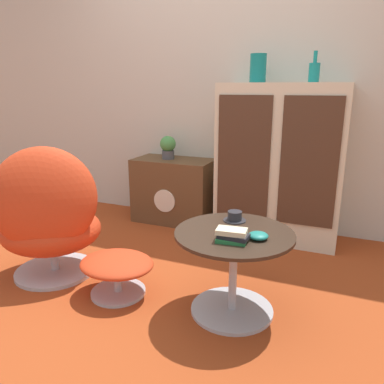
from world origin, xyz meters
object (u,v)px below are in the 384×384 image
object	(u,v)px
ottoman	(117,267)
teacup	(235,217)
book_stack	(232,235)
tv_console	(174,190)
sideboard	(280,164)
egg_chair	(48,217)
bowl	(258,236)
vase_leftmost	(258,68)
vase_inner_left	(314,72)
potted_plant	(168,146)
coffee_table	(233,263)

from	to	relation	value
ottoman	teacup	world-z (taller)	teacup
teacup	book_stack	distance (m)	0.30
tv_console	sideboard	bearing A→B (deg)	-1.52
egg_chair	book_stack	bearing A→B (deg)	-2.52
book_stack	tv_console	bearing A→B (deg)	125.66
sideboard	bowl	bearing A→B (deg)	-84.34
sideboard	vase_leftmost	size ratio (longest dim) A/B	5.83
egg_chair	vase_inner_left	xyz separation A→B (m)	(1.43, 1.27, 0.90)
vase_leftmost	potted_plant	xyz separation A→B (m)	(-0.80, 0.02, -0.66)
tv_console	coffee_table	xyz separation A→B (m)	(0.94, -1.22, 0.00)
sideboard	book_stack	distance (m)	1.33
egg_chair	vase_leftmost	bearing A→B (deg)	51.48
sideboard	bowl	world-z (taller)	sideboard
sideboard	egg_chair	size ratio (longest dim) A/B	1.39
coffee_table	vase_leftmost	world-z (taller)	vase_leftmost
vase_inner_left	bowl	xyz separation A→B (m)	(-0.08, -1.24, -0.83)
ottoman	teacup	size ratio (longest dim) A/B	3.48
egg_chair	teacup	distance (m)	1.19
vase_leftmost	teacup	distance (m)	1.35
sideboard	bowl	size ratio (longest dim) A/B	12.26
tv_console	vase_leftmost	xyz separation A→B (m)	(0.74, -0.02, 1.06)
egg_chair	vase_leftmost	world-z (taller)	vase_leftmost
vase_leftmost	egg_chair	bearing A→B (deg)	-128.52
coffee_table	teacup	xyz separation A→B (m)	(-0.05, 0.17, 0.20)
potted_plant	book_stack	bearing A→B (deg)	-52.86
egg_chair	coffee_table	world-z (taller)	egg_chair
potted_plant	teacup	bearing A→B (deg)	-48.07
coffee_table	book_stack	size ratio (longest dim) A/B	3.86
teacup	egg_chair	bearing A→B (deg)	-168.35
book_stack	bowl	world-z (taller)	book_stack
vase_inner_left	bowl	distance (m)	1.50
tv_console	egg_chair	world-z (taller)	egg_chair
coffee_table	vase_inner_left	distance (m)	1.60
vase_leftmost	book_stack	world-z (taller)	vase_leftmost
egg_chair	potted_plant	bearing A→B (deg)	80.59
ottoman	teacup	distance (m)	0.77
vase_inner_left	teacup	size ratio (longest dim) A/B	1.68
vase_leftmost	potted_plant	bearing A→B (deg)	178.42
potted_plant	sideboard	bearing A→B (deg)	-1.47
vase_leftmost	sideboard	bearing A→B (deg)	-1.04
ottoman	book_stack	world-z (taller)	book_stack
egg_chair	ottoman	bearing A→B (deg)	-2.24
potted_plant	bowl	xyz separation A→B (m)	(1.13, -1.27, -0.20)
teacup	bowl	distance (m)	0.28
coffee_table	vase_leftmost	size ratio (longest dim) A/B	2.98
egg_chair	tv_console	bearing A→B (deg)	78.27
vase_leftmost	bowl	xyz separation A→B (m)	(0.34, -1.24, -0.86)
coffee_table	sideboard	bearing A→B (deg)	89.31
coffee_table	tv_console	bearing A→B (deg)	127.60
potted_plant	book_stack	xyz separation A→B (m)	(1.02, -1.35, -0.19)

